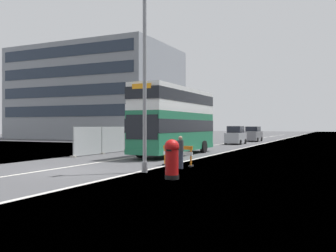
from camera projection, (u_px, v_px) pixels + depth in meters
name	position (u px, v px, depth m)	size (l,w,h in m)	color
ground	(80.00, 173.00, 18.03)	(140.00, 280.00, 0.10)	#424244
double_decker_bus	(175.00, 120.00, 28.40)	(2.78, 10.73, 5.05)	#1E6B47
lamppost_foreground	(145.00, 87.00, 17.68)	(0.29, 0.70, 8.53)	gray
red_pillar_postbox	(172.00, 157.00, 15.49)	(0.62, 0.62, 1.66)	black
roadworks_barrier	(178.00, 153.00, 20.60)	(1.77, 0.52, 1.11)	orange
construction_site_fence	(143.00, 138.00, 35.38)	(0.44, 20.60, 2.19)	#A8AAAD
car_oncoming_near	(236.00, 136.00, 44.92)	(1.95, 3.92, 2.17)	gray
car_receding_mid	(253.00, 134.00, 52.90)	(1.99, 4.58, 2.12)	slate
bare_tree_far_verge_near	(179.00, 125.00, 60.15)	(2.30, 2.16, 5.04)	#4C3D2D
bare_tree_far_verge_mid	(179.00, 126.00, 55.27)	(2.87, 2.07, 4.07)	#4C3D2D
pedestrian_at_kerb	(180.00, 152.00, 19.30)	(0.34, 0.34, 1.69)	#2D3342
backdrop_office_block	(97.00, 94.00, 67.10)	(27.22, 17.77, 15.73)	gray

